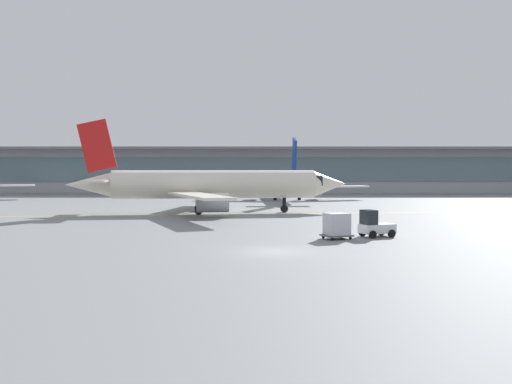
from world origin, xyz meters
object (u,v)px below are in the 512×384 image
at_px(taxiing_regional_jet, 209,185).
at_px(gate_airplane_1, 284,182).
at_px(baggage_tug, 372,225).
at_px(cargo_dolly_lead, 335,225).

bearing_deg(taxiing_regional_jet, gate_airplane_1, 62.20).
bearing_deg(baggage_tug, taxiing_regional_jet, 101.92).
relative_size(gate_airplane_1, cargo_dolly_lead, 11.62).
relative_size(taxiing_regional_jet, baggage_tug, 11.24).
xyz_separation_m(gate_airplane_1, baggage_tug, (4.05, -48.83, -2.04)).
xyz_separation_m(baggage_tug, cargo_dolly_lead, (-3.08, -1.19, 0.16)).
height_order(baggage_tug, cargo_dolly_lead, baggage_tug).
bearing_deg(baggage_tug, cargo_dolly_lead, 180.00).
xyz_separation_m(taxiing_regional_jet, cargo_dolly_lead, (11.29, -23.24, -2.22)).
height_order(taxiing_regional_jet, baggage_tug, taxiing_regional_jet).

